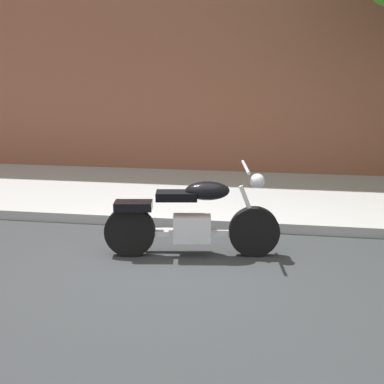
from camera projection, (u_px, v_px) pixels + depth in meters
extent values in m
plane|color=#303335|center=(169.00, 265.00, 5.89)|extent=(60.00, 60.00, 0.00)
cube|color=#A2A2A2|center=(205.00, 195.00, 8.76)|extent=(23.37, 3.36, 0.14)
cylinder|color=black|center=(254.00, 232.00, 6.11)|extent=(0.61, 0.22, 0.60)
cylinder|color=black|center=(130.00, 232.00, 6.12)|extent=(0.61, 0.22, 0.60)
cube|color=silver|center=(192.00, 228.00, 6.10)|extent=(0.48, 0.35, 0.32)
cube|color=silver|center=(192.00, 233.00, 6.12)|extent=(1.33, 0.29, 0.06)
ellipsoid|color=black|center=(207.00, 191.00, 5.99)|extent=(0.55, 0.34, 0.22)
cube|color=black|center=(177.00, 196.00, 6.01)|extent=(0.51, 0.31, 0.10)
cube|color=black|center=(133.00, 206.00, 6.04)|extent=(0.47, 0.31, 0.10)
cylinder|color=silver|center=(250.00, 209.00, 6.05)|extent=(0.28, 0.09, 0.58)
cylinder|color=silver|center=(246.00, 167.00, 5.92)|extent=(0.14, 0.70, 0.04)
sphere|color=silver|center=(257.00, 181.00, 5.96)|extent=(0.17, 0.17, 0.17)
cylinder|color=silver|center=(172.00, 231.00, 6.28)|extent=(0.80, 0.21, 0.09)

